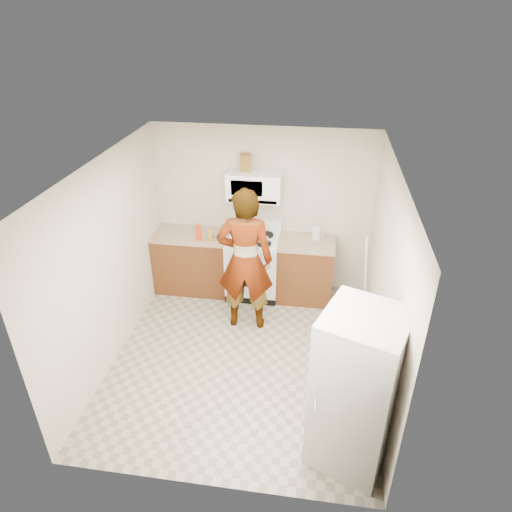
% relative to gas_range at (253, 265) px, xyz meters
% --- Properties ---
extents(floor, '(3.60, 3.60, 0.00)m').
position_rel_gas_range_xyz_m(floor, '(0.10, -1.48, -0.49)').
color(floor, gray).
rests_on(floor, ground).
extents(back_wall, '(3.20, 0.02, 2.50)m').
position_rel_gas_range_xyz_m(back_wall, '(0.10, 0.31, 0.76)').
color(back_wall, beige).
rests_on(back_wall, floor).
extents(right_wall, '(0.02, 3.60, 2.50)m').
position_rel_gas_range_xyz_m(right_wall, '(1.69, -1.48, 0.76)').
color(right_wall, beige).
rests_on(right_wall, floor).
extents(cabinet_left, '(1.12, 0.62, 0.90)m').
position_rel_gas_range_xyz_m(cabinet_left, '(-0.94, 0.01, -0.04)').
color(cabinet_left, '#5B3415').
rests_on(cabinet_left, floor).
extents(counter_left, '(1.14, 0.64, 0.03)m').
position_rel_gas_range_xyz_m(counter_left, '(-0.94, 0.01, 0.43)').
color(counter_left, tan).
rests_on(counter_left, cabinet_left).
extents(cabinet_right, '(0.80, 0.62, 0.90)m').
position_rel_gas_range_xyz_m(cabinet_right, '(0.78, 0.01, -0.04)').
color(cabinet_right, '#5B3415').
rests_on(cabinet_right, floor).
extents(counter_right, '(0.82, 0.64, 0.03)m').
position_rel_gas_range_xyz_m(counter_right, '(0.78, 0.01, 0.43)').
color(counter_right, tan).
rests_on(counter_right, cabinet_right).
extents(gas_range, '(0.76, 0.65, 1.13)m').
position_rel_gas_range_xyz_m(gas_range, '(0.00, 0.00, 0.00)').
color(gas_range, white).
rests_on(gas_range, floor).
extents(microwave, '(0.76, 0.38, 0.40)m').
position_rel_gas_range_xyz_m(microwave, '(0.00, 0.13, 1.21)').
color(microwave, white).
rests_on(microwave, back_wall).
extents(person, '(0.77, 0.53, 2.02)m').
position_rel_gas_range_xyz_m(person, '(0.02, -0.79, 0.52)').
color(person, tan).
rests_on(person, floor).
extents(fridge, '(0.90, 0.90, 1.70)m').
position_rel_gas_range_xyz_m(fridge, '(1.38, -2.72, 0.36)').
color(fridge, silver).
rests_on(fridge, floor).
extents(kettle, '(0.17, 0.17, 0.16)m').
position_rel_gas_range_xyz_m(kettle, '(0.91, 0.13, 0.53)').
color(kettle, silver).
rests_on(kettle, counter_right).
extents(jug, '(0.16, 0.16, 0.24)m').
position_rel_gas_range_xyz_m(jug, '(-0.13, 0.16, 1.53)').
color(jug, brown).
rests_on(jug, microwave).
extents(saucepan, '(0.29, 0.29, 0.13)m').
position_rel_gas_range_xyz_m(saucepan, '(-0.22, 0.11, 0.53)').
color(saucepan, silver).
rests_on(saucepan, gas_range).
extents(tray, '(0.27, 0.20, 0.05)m').
position_rel_gas_range_xyz_m(tray, '(0.11, -0.08, 0.47)').
color(tray, white).
rests_on(tray, gas_range).
extents(bottle_spray, '(0.09, 0.09, 0.24)m').
position_rel_gas_range_xyz_m(bottle_spray, '(-0.77, -0.16, 0.57)').
color(bottle_spray, red).
rests_on(bottle_spray, counter_left).
extents(bottle_hot_sauce, '(0.06, 0.06, 0.18)m').
position_rel_gas_range_xyz_m(bottle_hot_sauce, '(-0.60, -0.18, 0.54)').
color(bottle_hot_sauce, orange).
rests_on(bottle_hot_sauce, counter_left).
extents(bottle_green_cap, '(0.07, 0.07, 0.19)m').
position_rel_gas_range_xyz_m(bottle_green_cap, '(-0.77, -0.15, 0.54)').
color(bottle_green_cap, '#1A8F43').
rests_on(bottle_green_cap, counter_left).
extents(pot_lid, '(0.29, 0.29, 0.01)m').
position_rel_gas_range_xyz_m(pot_lid, '(-0.59, -0.05, 0.46)').
color(pot_lid, silver).
rests_on(pot_lid, counter_left).
extents(broom, '(0.18, 0.28, 1.41)m').
position_rel_gas_range_xyz_m(broom, '(1.60, -0.53, 0.23)').
color(broom, silver).
rests_on(broom, floor).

